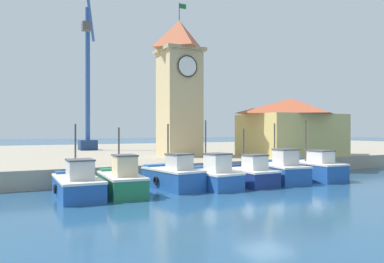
# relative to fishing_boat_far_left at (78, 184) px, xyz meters

# --- Properties ---
(ground_plane) EXTENTS (300.00, 300.00, 0.00)m
(ground_plane) POSITION_rel_fishing_boat_far_left_xyz_m (8.23, -5.44, -0.71)
(ground_plane) COLOR navy
(quay_wharf) EXTENTS (120.00, 40.00, 1.21)m
(quay_wharf) POSITION_rel_fishing_boat_far_left_xyz_m (8.23, 23.46, -0.10)
(quay_wharf) COLOR #9E937F
(quay_wharf) RESTS_ON ground
(fishing_boat_far_left) EXTENTS (2.24, 5.06, 3.95)m
(fishing_boat_far_left) POSITION_rel_fishing_boat_far_left_xyz_m (0.00, 0.00, 0.00)
(fishing_boat_far_left) COLOR #2356A8
(fishing_boat_far_left) RESTS_ON ground
(fishing_boat_left_outer) EXTENTS (2.13, 4.86, 3.76)m
(fishing_boat_left_outer) POSITION_rel_fishing_boat_far_left_xyz_m (2.38, -0.12, 0.05)
(fishing_boat_left_outer) COLOR #237A4C
(fishing_boat_left_outer) RESTS_ON ground
(fishing_boat_left_inner) EXTENTS (2.73, 4.57, 4.00)m
(fishing_boat_left_inner) POSITION_rel_fishing_boat_far_left_xyz_m (5.74, 0.36, 0.07)
(fishing_boat_left_inner) COLOR #2356A8
(fishing_boat_left_inner) RESTS_ON ground
(fishing_boat_mid_left) EXTENTS (2.62, 4.46, 4.24)m
(fishing_boat_mid_left) POSITION_rel_fishing_boat_far_left_xyz_m (8.03, -0.34, 0.02)
(fishing_boat_mid_left) COLOR #2356A8
(fishing_boat_mid_left) RESTS_ON ground
(fishing_boat_center) EXTENTS (2.25, 4.26, 3.70)m
(fishing_boat_center) POSITION_rel_fishing_boat_far_left_xyz_m (10.88, -0.32, -0.01)
(fishing_boat_center) COLOR navy
(fishing_boat_center) RESTS_ON ground
(fishing_boat_mid_right) EXTENTS (2.76, 5.09, 4.09)m
(fishing_boat_mid_right) POSITION_rel_fishing_boat_far_left_xyz_m (13.65, -0.08, 0.09)
(fishing_boat_mid_right) COLOR #2356A8
(fishing_boat_mid_right) RESTS_ON ground
(fishing_boat_right_inner) EXTENTS (2.26, 5.13, 4.33)m
(fishing_boat_right_inner) POSITION_rel_fishing_boat_far_left_xyz_m (16.68, -0.10, 0.07)
(fishing_boat_right_inner) COLOR #2356A8
(fishing_boat_right_inner) RESTS_ON ground
(clock_tower) EXTENTS (3.83, 3.83, 14.17)m
(clock_tower) POSITION_rel_fishing_boat_far_left_xyz_m (10.97, 10.85, 7.14)
(clock_tower) COLOR tan
(clock_tower) RESTS_ON quay_wharf
(warehouse_right) EXTENTS (9.01, 6.65, 5.39)m
(warehouse_right) POSITION_rel_fishing_boat_far_left_xyz_m (20.74, 6.75, 3.26)
(warehouse_right) COLOR tan
(warehouse_right) RESTS_ON quay_wharf
(port_crane_near) EXTENTS (3.21, 8.14, 18.72)m
(port_crane_near) POSITION_rel_fishing_boat_far_left_xyz_m (5.44, 25.25, 7.26)
(port_crane_near) COLOR navy
(port_crane_near) RESTS_ON quay_wharf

